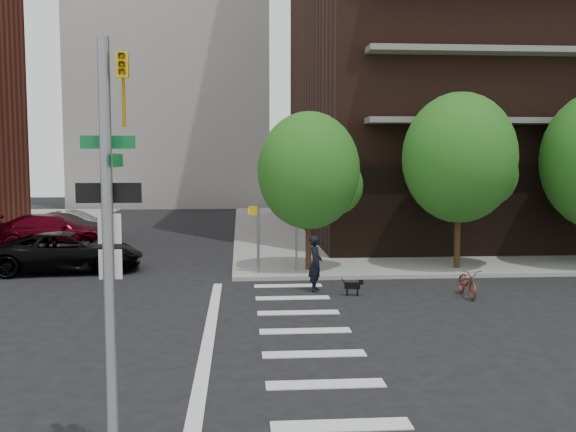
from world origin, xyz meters
TOP-DOWN VIEW (x-y plane):
  - ground at (0.00, 0.00)m, footprint 120.00×120.00m
  - sidewalk_ne at (20.50, 23.50)m, footprint 39.00×33.00m
  - crosswalk at (2.21, -0.00)m, footprint 3.85×13.00m
  - tree_a at (4.00, 8.50)m, footprint 4.00×4.00m
  - tree_b at (10.00, 8.50)m, footprint 4.50×4.50m
  - traffic_signal at (-0.47, -7.49)m, footprint 0.90×0.75m
  - pedestrian_signal at (2.32, 7.92)m, footprint 2.18×0.67m
  - parked_car_black at (-5.52, 9.48)m, footprint 3.12×5.97m
  - parked_car_maroon at (-8.03, 16.35)m, footprint 3.00×6.18m
  - parked_car_silver at (-8.20, 20.85)m, footprint 1.84×4.77m
  - scooter at (8.74, 3.82)m, footprint 0.71×1.82m
  - dog_walker at (3.87, 5.04)m, footprint 0.78×0.61m
  - dog at (5.04, 4.25)m, footprint 0.64×0.26m

SIDE VIEW (x-z plane):
  - ground at x=0.00m, z-range 0.00..0.00m
  - crosswalk at x=2.21m, z-range 0.00..0.01m
  - sidewalk_ne at x=20.50m, z-range 0.00..0.15m
  - dog at x=5.04m, z-range 0.07..0.60m
  - scooter at x=8.74m, z-range 0.00..0.94m
  - parked_car_silver at x=-8.20m, z-range 0.00..1.55m
  - parked_car_black at x=-5.52m, z-range 0.00..1.60m
  - parked_car_maroon at x=-8.03m, z-range 0.00..1.73m
  - dog_walker at x=3.87m, z-range 0.00..1.91m
  - pedestrian_signal at x=2.32m, z-range 0.55..3.15m
  - traffic_signal at x=-0.47m, z-range -0.30..5.70m
  - tree_a at x=4.00m, z-range 1.09..6.99m
  - tree_b at x=10.00m, z-range 1.22..7.87m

